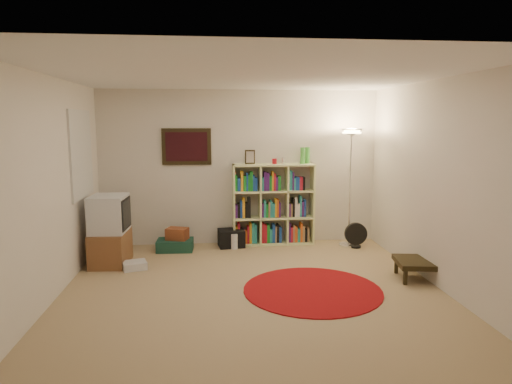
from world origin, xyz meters
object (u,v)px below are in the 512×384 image
bookshelf (272,205)px  tv_stand (110,231)px  floor_fan (356,235)px  floor_lamp (351,149)px  side_table (419,263)px  suitcase (175,245)px

bookshelf → tv_stand: 2.57m
bookshelf → floor_fan: (1.30, -0.41, -0.44)m
floor_lamp → side_table: floor_lamp is taller
floor_lamp → floor_fan: (0.08, -0.12, -1.36)m
side_table → suitcase: bearing=152.9°
floor_lamp → side_table: size_ratio=3.02×
suitcase → floor_lamp: bearing=2.3°
bookshelf → suitcase: bearing=-169.8°
tv_stand → side_table: tv_stand is taller
floor_fan → suitcase: (-2.85, 0.12, -0.11)m
floor_fan → tv_stand: tv_stand is taller
bookshelf → floor_fan: size_ratio=3.91×
floor_lamp → suitcase: (-2.78, 0.00, -1.48)m
bookshelf → side_table: 2.55m
floor_lamp → floor_fan: floor_lamp is taller
bookshelf → side_table: bookshelf is taller
floor_fan → side_table: floor_fan is taller
bookshelf → side_table: bearing=-50.0°
bookshelf → tv_stand: bearing=-160.1°
side_table → bookshelf: bearing=130.3°
tv_stand → suitcase: tv_stand is taller
floor_fan → tv_stand: bearing=-168.7°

